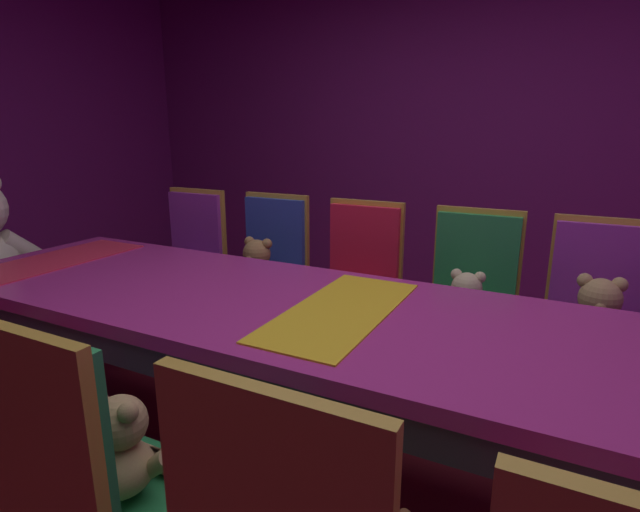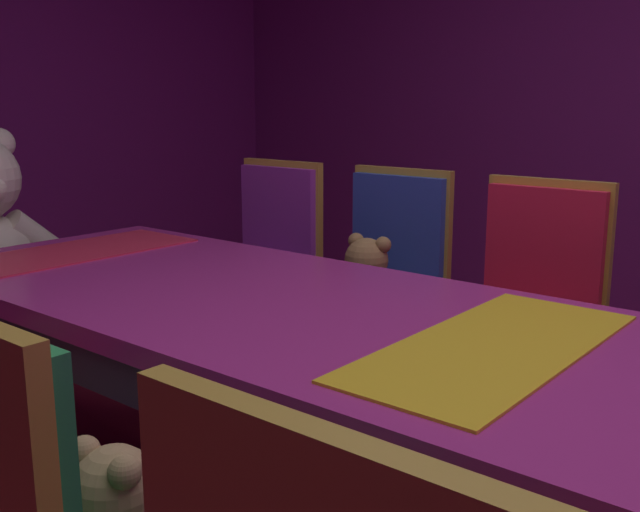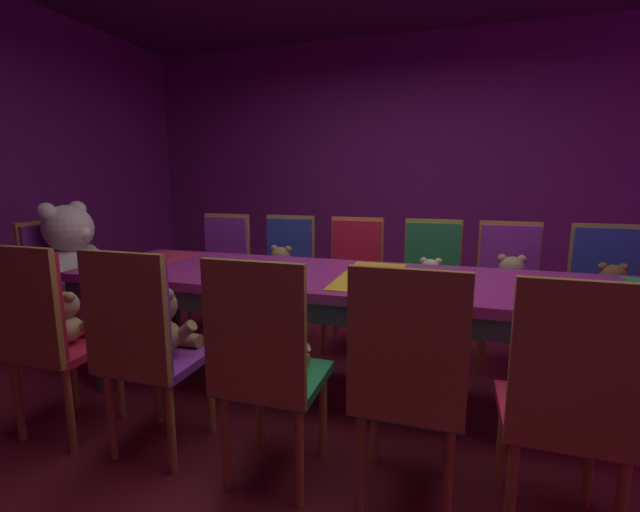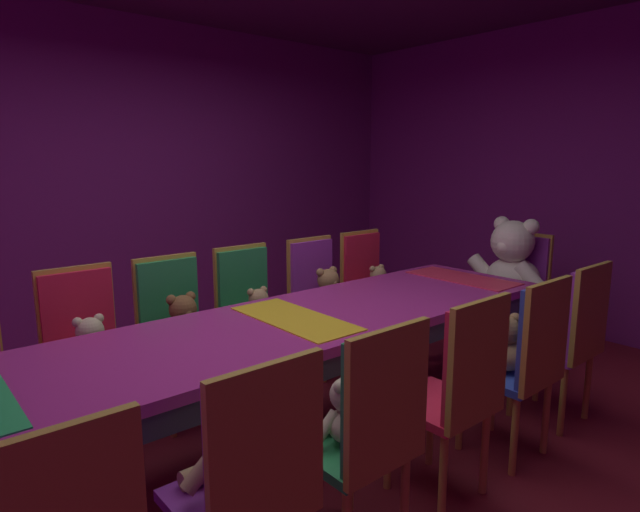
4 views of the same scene
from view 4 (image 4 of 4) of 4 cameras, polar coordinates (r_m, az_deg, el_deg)
The scene contains 24 objects.
ground_plane at distance 3.10m, azimuth -2.60°, elevation -19.94°, with size 7.90×7.90×0.00m, color maroon.
wall_back at distance 5.28m, azimuth 26.20°, elevation 7.55°, with size 5.20×0.12×2.80m, color #721E72.
wall_left at distance 5.00m, azimuth -21.45°, elevation 7.79°, with size 0.12×6.40×2.80m, color #721E72.
banquet_table at distance 2.83m, azimuth -2.71°, elevation -8.38°, with size 0.90×3.49×0.75m.
chair_left_1 at distance 3.23m, azimuth -24.16°, elevation -8.01°, with size 0.42×0.41×0.98m.
teddy_left_1 at distance 3.11m, azimuth -23.38°, elevation -8.96°, with size 0.24×0.31×0.29m.
chair_left_2 at distance 3.39m, azimuth -15.52°, elevation -6.61°, with size 0.42×0.41×0.98m.
teddy_left_2 at distance 3.26m, azimuth -14.43°, elevation -7.19°, with size 0.27×0.35×0.33m.
chair_left_3 at distance 3.67m, azimuth -7.81°, elevation -5.03°, with size 0.42×0.41×0.98m.
teddy_left_3 at distance 3.56m, azimuth -6.56°, elevation -5.86°, with size 0.22×0.29×0.27m.
chair_left_4 at distance 4.00m, azimuth -0.44°, elevation -3.64°, with size 0.42×0.41×0.98m.
teddy_left_4 at distance 3.89m, azimuth 0.95°, elevation -4.01°, with size 0.27×0.35×0.33m.
chair_left_5 at distance 4.37m, azimuth 4.95°, elevation -2.47°, with size 0.42×0.41×0.98m.
teddy_left_5 at distance 4.27m, azimuth 6.30°, elevation -3.07°, with size 0.22×0.29×0.27m.
chair_right_1 at distance 1.80m, azimuth -7.07°, elevation -22.27°, with size 0.42×0.41×0.98m.
teddy_right_1 at distance 1.91m, azimuth -9.64°, elevation -20.29°, with size 0.27×0.34×0.32m.
chair_right_2 at distance 2.09m, azimuth 5.61°, elevation -17.40°, with size 0.42×0.41×0.98m.
teddy_right_2 at distance 2.19m, azimuth 2.80°, elevation -16.58°, with size 0.23×0.29×0.28m.
chair_right_3 at distance 2.49m, azimuth 15.04°, elevation -12.91°, with size 0.42×0.41×0.98m.
chair_right_4 at distance 2.94m, azimuth 21.62°, elevation -9.66°, with size 0.42×0.41×0.98m.
teddy_right_4 at distance 3.01m, azimuth 19.14°, elevation -9.17°, with size 0.25×0.33×0.31m.
chair_right_5 at distance 3.44m, azimuth 25.75°, elevation -7.07°, with size 0.42×0.41×0.98m.
throne_chair at distance 4.56m, azimuth 20.76°, elevation -2.56°, with size 0.41×0.42×0.98m.
king_teddy_bear at distance 4.39m, azimuth 19.79°, elevation -1.08°, with size 0.70×0.54×0.66m.
Camera 4 is at (2.13, -1.63, 1.57)m, focal length 29.73 mm.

